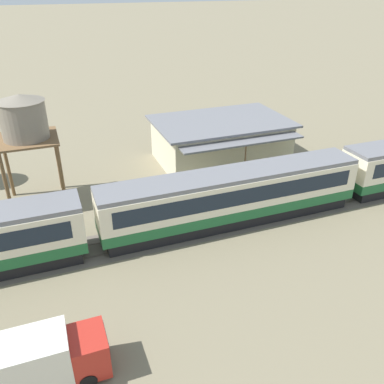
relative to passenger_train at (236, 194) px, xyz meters
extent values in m
cylinder|color=black|center=(13.94, 0.72, -1.87)|extent=(0.90, 0.18, 0.90)
cube|color=#1E6033|center=(-0.26, 0.00, -1.02)|extent=(19.86, 3.04, 0.80)
cube|color=beige|center=(-0.26, 0.00, 0.47)|extent=(19.86, 3.04, 2.18)
cube|color=#192330|center=(-0.26, 0.00, 0.58)|extent=(18.27, 3.08, 1.22)
cube|color=slate|center=(-0.26, 0.00, 1.71)|extent=(19.86, 2.86, 0.30)
cube|color=black|center=(-0.26, 0.00, -1.86)|extent=(19.07, 2.61, 0.88)
cylinder|color=black|center=(6.29, -0.72, -1.87)|extent=(0.90, 0.18, 0.90)
cylinder|color=black|center=(6.29, 0.72, -1.87)|extent=(0.90, 0.18, 0.90)
cylinder|color=black|center=(-6.82, -0.72, -1.87)|extent=(0.90, 0.18, 0.90)
cylinder|color=black|center=(-6.82, 0.72, -1.87)|extent=(0.90, 0.18, 0.90)
cylinder|color=black|center=(-14.47, -0.72, -1.87)|extent=(0.90, 0.18, 0.90)
cylinder|color=black|center=(-14.47, 0.72, -1.87)|extent=(0.90, 0.18, 0.90)
cube|color=#665B51|center=(3.65, 0.00, -2.31)|extent=(162.91, 3.60, 0.01)
cube|color=#4C4238|center=(3.65, -0.72, -2.30)|extent=(162.91, 0.12, 0.04)
cube|color=#4C4238|center=(3.65, 0.72, -2.30)|extent=(162.91, 0.12, 0.04)
cube|color=beige|center=(3.77, 11.11, -0.30)|extent=(12.08, 7.91, 4.03)
cube|color=slate|center=(3.77, 11.11, 1.81)|extent=(13.05, 8.54, 0.20)
cube|color=slate|center=(3.77, 6.35, 1.31)|extent=(11.60, 1.60, 0.16)
cylinder|color=brown|center=(3.77, 5.75, -0.54)|extent=(0.14, 0.14, 3.55)
cylinder|color=brown|center=(-11.82, 10.43, 0.41)|extent=(0.28, 0.28, 5.45)
cylinder|color=brown|center=(-15.81, 10.43, 0.41)|extent=(0.28, 0.28, 5.45)
cylinder|color=brown|center=(-11.82, 6.44, 0.41)|extent=(0.28, 0.28, 5.45)
cylinder|color=brown|center=(-15.81, 6.44, 0.41)|extent=(0.28, 0.28, 5.45)
cube|color=brown|center=(-13.82, 8.44, 3.22)|extent=(4.50, 4.50, 0.16)
cylinder|color=slate|center=(-13.82, 8.44, 4.74)|extent=(3.42, 3.42, 2.89)
cone|color=slate|center=(-13.82, 8.44, 6.44)|extent=(3.59, 3.59, 0.50)
cube|color=#B2281E|center=(-12.17, -9.58, -1.12)|extent=(1.65, 2.08, 1.95)
cube|color=#192330|center=(-11.33, -9.58, -0.73)|extent=(0.03, 1.73, 0.86)
cube|color=silver|center=(-14.92, -9.58, -0.84)|extent=(3.86, 2.17, 2.52)
cylinder|color=black|center=(-12.44, -10.54, -1.92)|extent=(0.80, 0.26, 0.80)
cylinder|color=black|center=(-12.44, -8.63, -1.92)|extent=(0.80, 0.26, 0.80)
cylinder|color=black|center=(-15.75, -8.63, -1.92)|extent=(0.80, 0.26, 0.80)
camera|label=1|loc=(-12.37, -23.62, 14.23)|focal=38.00mm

